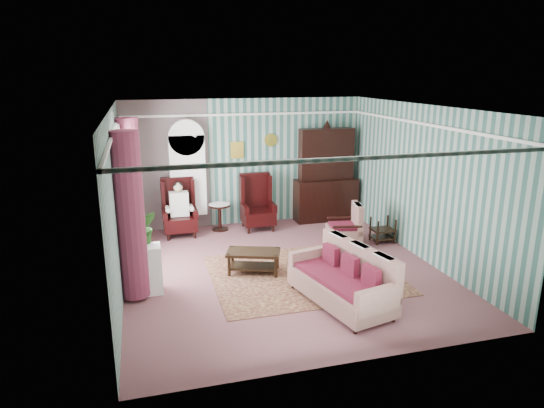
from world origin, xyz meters
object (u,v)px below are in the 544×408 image
object	(u,v)px
round_side_table	(220,217)
nest_table	(383,230)
seated_woman	(179,210)
floral_armchair	(344,222)
plant_stand	(144,270)
coffee_table	(254,262)
wingback_right	(258,202)
sofa	(341,275)
bookcase	(188,181)
wingback_left	(179,208)
dresser_hutch	(327,172)

from	to	relation	value
round_side_table	nest_table	bearing A→B (deg)	-28.20
seated_woman	floral_armchair	world-z (taller)	seated_woman
plant_stand	coffee_table	distance (m)	1.92
plant_stand	wingback_right	bearing A→B (deg)	47.16
wingback_right	plant_stand	xyz separation A→B (m)	(-2.55, -2.75, -0.22)
seated_woman	round_side_table	xyz separation A→B (m)	(0.90, 0.15, -0.29)
plant_stand	sofa	size ratio (longest dim) A/B	0.43
wingback_right	coffee_table	size ratio (longest dim) A/B	1.34
bookcase	wingback_left	size ratio (longest dim) A/B	1.79
floral_armchair	coffee_table	bearing A→B (deg)	124.09
wingback_left	coffee_table	xyz separation A→B (m)	(1.08, -2.41, -0.42)
seated_woman	round_side_table	distance (m)	0.96
bookcase	nest_table	bearing A→B (deg)	-26.92
round_side_table	coffee_table	size ratio (longest dim) A/B	0.64
round_side_table	wingback_right	bearing A→B (deg)	-10.01
round_side_table	sofa	world-z (taller)	sofa
wingback_right	coffee_table	xyz separation A→B (m)	(-0.67, -2.41, -0.42)
round_side_table	floral_armchair	distance (m)	2.85
dresser_hutch	plant_stand	distance (m)	5.31
dresser_hutch	plant_stand	world-z (taller)	dresser_hutch
dresser_hutch	nest_table	world-z (taller)	dresser_hutch
floral_armchair	nest_table	bearing A→B (deg)	-80.37
round_side_table	plant_stand	bearing A→B (deg)	-120.38
floral_armchair	coffee_table	world-z (taller)	floral_armchair
bookcase	floral_armchair	xyz separation A→B (m)	(2.95, -1.91, -0.62)
dresser_hutch	plant_stand	size ratio (longest dim) A/B	2.95
wingback_right	nest_table	distance (m)	2.81
wingback_left	floral_armchair	xyz separation A→B (m)	(3.20, -1.52, -0.12)
sofa	coffee_table	xyz separation A→B (m)	(-1.01, 1.53, -0.28)
dresser_hutch	round_side_table	world-z (taller)	dresser_hutch
nest_table	plant_stand	bearing A→B (deg)	-166.16
sofa	floral_armchair	size ratio (longest dim) A/B	1.84
plant_stand	sofa	world-z (taller)	sofa
round_side_table	sofa	size ratio (longest dim) A/B	0.32
round_side_table	coffee_table	xyz separation A→B (m)	(0.18, -2.56, -0.10)
wingback_left	nest_table	world-z (taller)	wingback_left
bookcase	coffee_table	distance (m)	3.06
dresser_hutch	seated_woman	size ratio (longest dim) A/B	2.00
wingback_right	round_side_table	xyz separation A→B (m)	(-0.85, 0.15, -0.33)
dresser_hutch	wingback_right	size ratio (longest dim) A/B	1.89
wingback_right	nest_table	xyz separation A→B (m)	(2.32, -1.55, -0.35)
nest_table	wingback_left	bearing A→B (deg)	159.15
sofa	floral_armchair	xyz separation A→B (m)	(1.11, 2.42, 0.02)
dresser_hutch	coffee_table	size ratio (longest dim) A/B	2.53
nest_table	sofa	bearing A→B (deg)	-129.57
nest_table	floral_armchair	xyz separation A→B (m)	(-0.87, 0.03, 0.23)
plant_stand	floral_armchair	bearing A→B (deg)	17.05
floral_armchair	coffee_table	xyz separation A→B (m)	(-2.12, -0.89, -0.30)
nest_table	coffee_table	size ratio (longest dim) A/B	0.58
bookcase	round_side_table	distance (m)	1.07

